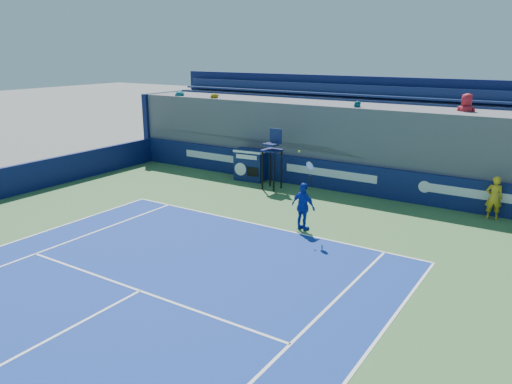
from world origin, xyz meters
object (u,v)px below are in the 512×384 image
Objects in this scene: match_clock at (250,164)px; umpire_chair at (272,153)px; tennis_player at (303,206)px; ball_person at (494,198)px.

umpire_chair is at bearing -23.10° from match_clock.
tennis_player reaches higher than match_clock.
ball_person reaches higher than match_clock.
tennis_player is at bearing 26.97° from ball_person.
match_clock is at bearing 138.58° from tennis_player.
umpire_chair is (-8.26, -0.77, 0.77)m from ball_person.
ball_person is 0.60× the size of umpire_chair.
match_clock is 0.56× the size of umpire_chair.
tennis_player is (3.37, -3.67, -0.74)m from umpire_chair.
tennis_player is at bearing -41.42° from match_clock.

